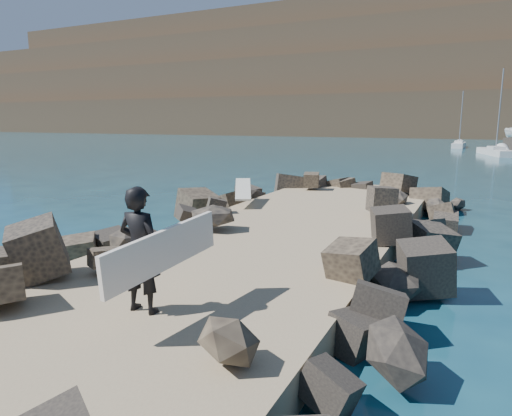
# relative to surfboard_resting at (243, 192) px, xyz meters

# --- Properties ---
(ground) EXTENTS (800.00, 800.00, 0.00)m
(ground) POSITION_rel_surfboard_resting_xyz_m (2.83, -3.72, -1.04)
(ground) COLOR #0F384C
(ground) RESTS_ON ground
(jetty) EXTENTS (6.00, 26.00, 0.60)m
(jetty) POSITION_rel_surfboard_resting_xyz_m (2.83, -5.72, -0.74)
(jetty) COLOR #8C7759
(jetty) RESTS_ON ground
(riprap_left) EXTENTS (2.60, 22.00, 1.00)m
(riprap_left) POSITION_rel_surfboard_resting_xyz_m (-0.07, -5.22, -0.54)
(riprap_left) COLOR black
(riprap_left) RESTS_ON ground
(riprap_right) EXTENTS (2.60, 22.00, 1.00)m
(riprap_right) POSITION_rel_surfboard_resting_xyz_m (5.73, -5.22, -0.54)
(riprap_right) COLOR black
(riprap_right) RESTS_ON ground
(headland) EXTENTS (360.00, 140.00, 32.00)m
(headland) POSITION_rel_surfboard_resting_xyz_m (12.83, 156.28, 14.96)
(headland) COLOR #2D4919
(headland) RESTS_ON ground
(surfboard_resting) EXTENTS (1.48, 2.17, 0.07)m
(surfboard_resting) POSITION_rel_surfboard_resting_xyz_m (0.00, 0.00, 0.00)
(surfboard_resting) COLOR silver
(surfboard_resting) RESTS_ON riprap_left
(surfer_with_board) EXTENTS (0.95, 2.49, 2.01)m
(surfer_with_board) POSITION_rel_surfboard_resting_xyz_m (3.04, -9.12, 0.58)
(surfer_with_board) COLOR black
(surfer_with_board) RESTS_ON jetty
(sailboat_b) EXTENTS (1.64, 6.38, 7.72)m
(sailboat_b) POSITION_rel_surfboard_resting_xyz_m (4.98, 54.55, -0.69)
(sailboat_b) COLOR silver
(sailboat_b) RESTS_ON ground
(sailboat_c) EXTENTS (3.76, 7.72, 9.07)m
(sailboat_c) POSITION_rel_surfboard_resting_xyz_m (9.14, 40.57, -0.69)
(sailboat_c) COLOR silver
(sailboat_c) RESTS_ON ground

